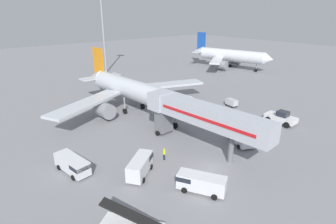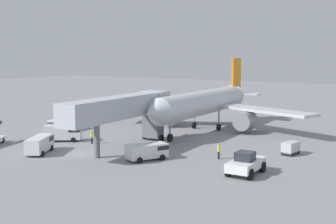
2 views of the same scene
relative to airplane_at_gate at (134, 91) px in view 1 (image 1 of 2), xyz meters
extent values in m
plane|color=gray|center=(-3.98, -24.03, -4.25)|extent=(300.00, 300.00, 0.00)
cylinder|color=silver|center=(0.08, -1.24, 0.23)|extent=(5.47, 26.42, 3.83)
cone|color=silver|center=(1.00, -15.87, 0.23)|extent=(3.94, 3.34, 3.75)
cone|color=silver|center=(-0.90, 14.27, 0.52)|extent=(3.93, 5.05, 3.64)
cube|color=orange|center=(-0.82, 13.06, 4.06)|extent=(0.60, 3.81, 6.12)
cube|color=silver|center=(1.49, 12.86, 0.71)|extent=(4.76, 3.04, 0.24)
cube|color=silver|center=(-3.09, 12.57, 0.71)|extent=(4.76, 3.04, 0.24)
cube|color=silver|center=(9.41, 1.80, -0.63)|extent=(17.05, 8.87, 0.44)
cube|color=silver|center=(-9.56, 0.60, -0.63)|extent=(16.71, 10.65, 0.44)
cylinder|color=gray|center=(6.64, 0.61, -2.31)|extent=(3.00, 3.78, 2.78)
cylinder|color=gray|center=(-6.66, -0.23, -2.31)|extent=(3.00, 3.78, 2.78)
cylinder|color=gray|center=(0.72, -11.45, -2.31)|extent=(0.28, 0.28, 2.79)
cylinder|color=black|center=(0.72, -11.45, -3.70)|extent=(0.42, 1.12, 1.10)
cylinder|color=gray|center=(2.18, 0.47, -2.31)|extent=(0.28, 0.28, 2.79)
cylinder|color=black|center=(2.18, 0.47, -3.70)|extent=(0.42, 1.12, 1.10)
cylinder|color=gray|center=(-2.22, 0.20, -2.31)|extent=(0.28, 0.28, 2.79)
cylinder|color=black|center=(-2.22, 0.20, -3.70)|extent=(0.42, 1.12, 1.10)
cube|color=#B2B7C1|center=(-1.21, -20.90, 1.28)|extent=(4.52, 18.58, 2.70)
cube|color=red|center=(-2.73, -21.03, 1.28)|extent=(1.33, 15.40, 0.44)
cube|color=#B2B7C1|center=(-2.03, -11.14, 1.28)|extent=(3.67, 3.08, 2.84)
cube|color=#232833|center=(-2.14, -9.85, 1.53)|extent=(3.31, 0.51, 0.90)
cube|color=slate|center=(-1.98, -11.74, -1.96)|extent=(2.69, 2.01, 3.78)
cylinder|color=black|center=(-3.40, -11.86, -3.85)|extent=(0.37, 0.82, 0.80)
cylinder|color=black|center=(-0.56, -11.62, -3.85)|extent=(0.37, 0.82, 0.80)
cylinder|color=slate|center=(-0.91, -24.57, -2.16)|extent=(0.70, 0.70, 4.18)
cube|color=white|center=(16.74, -21.75, -3.23)|extent=(2.63, 5.42, 0.94)
cube|color=#232833|center=(16.75, -22.02, -2.31)|extent=(1.77, 1.86, 0.90)
cylinder|color=black|center=(17.96, -23.44, -3.70)|extent=(0.44, 1.11, 1.10)
cylinder|color=black|center=(15.66, -23.53, -3.70)|extent=(0.44, 1.11, 1.10)
cylinder|color=black|center=(17.83, -19.98, -3.70)|extent=(0.44, 1.11, 1.10)
cylinder|color=black|center=(15.52, -20.07, -3.70)|extent=(0.44, 1.11, 1.10)
cube|color=black|center=(-17.76, -26.82, -2.37)|extent=(4.23, 5.37, 2.02)
cylinder|color=black|center=(-17.98, -24.86, -3.95)|extent=(0.53, 0.62, 0.60)
cube|color=silver|center=(4.60, -22.19, -3.18)|extent=(3.94, 5.13, 1.57)
cube|color=#1E232D|center=(5.30, -20.76, -2.83)|extent=(2.56, 2.28, 0.50)
cylinder|color=black|center=(4.35, -20.45, -3.91)|extent=(0.64, 0.78, 0.68)
cylinder|color=black|center=(6.14, -21.33, -3.91)|extent=(0.64, 0.78, 0.68)
cylinder|color=black|center=(3.06, -23.06, -3.91)|extent=(0.64, 0.78, 0.68)
cylinder|color=black|center=(4.86, -23.94, -3.91)|extent=(0.64, 0.78, 0.68)
cube|color=silver|center=(-18.06, -13.55, -3.10)|extent=(2.72, 5.76, 1.73)
cube|color=#1E232D|center=(-17.78, -15.41, -2.72)|extent=(2.17, 2.04, 0.55)
cylinder|color=black|center=(-16.90, -15.11, -3.91)|extent=(0.44, 0.72, 0.68)
cylinder|color=black|center=(-18.70, -15.38, -3.91)|extent=(0.44, 0.72, 0.68)
cylinder|color=black|center=(-17.42, -11.72, -3.91)|extent=(0.44, 0.72, 0.68)
cylinder|color=black|center=(-19.22, -11.99, -3.91)|extent=(0.44, 0.72, 0.68)
cube|color=silver|center=(-11.92, -19.50, -2.99)|extent=(5.09, 4.44, 1.95)
cube|color=#1E232D|center=(-10.56, -18.49, -2.56)|extent=(2.39, 2.44, 0.62)
cylinder|color=black|center=(-11.20, -17.87, -3.91)|extent=(0.74, 0.67, 0.68)
cylinder|color=black|center=(-10.15, -19.29, -3.91)|extent=(0.74, 0.67, 0.68)
cylinder|color=black|center=(-13.68, -19.71, -3.91)|extent=(0.74, 0.67, 0.68)
cylinder|color=black|center=(-12.63, -21.12, -3.91)|extent=(0.74, 0.67, 0.68)
cube|color=silver|center=(-8.52, -26.61, -3.09)|extent=(4.27, 5.63, 1.75)
cube|color=#1E232D|center=(-9.43, -25.00, -2.70)|extent=(2.48, 2.43, 0.56)
cylinder|color=black|center=(-10.12, -25.58, -3.91)|extent=(0.62, 0.76, 0.68)
cylinder|color=black|center=(-8.57, -24.71, -3.91)|extent=(0.62, 0.76, 0.68)
cylinder|color=black|center=(-8.47, -28.51, -3.91)|extent=(0.62, 0.76, 0.68)
cylinder|color=black|center=(-6.92, -27.64, -3.91)|extent=(0.62, 0.76, 0.68)
cube|color=#38383D|center=(17.49, -10.24, -3.96)|extent=(1.70, 2.63, 0.22)
cube|color=silver|center=(17.49, -10.24, -3.27)|extent=(1.70, 2.63, 1.16)
cylinder|color=black|center=(17.99, -11.19, -4.07)|extent=(0.17, 0.37, 0.36)
cylinder|color=black|center=(16.75, -11.01, -4.07)|extent=(0.17, 0.37, 0.36)
cylinder|color=black|center=(18.24, -9.48, -4.07)|extent=(0.17, 0.37, 0.36)
cylinder|color=black|center=(17.00, -9.30, -4.07)|extent=(0.17, 0.37, 0.36)
cylinder|color=#1E2333|center=(-7.37, -18.55, -3.82)|extent=(0.32, 0.32, 0.87)
cylinder|color=#D8EA19|center=(-7.37, -18.55, -3.03)|extent=(0.43, 0.43, 0.69)
sphere|color=tan|center=(-7.37, -18.55, -2.55)|extent=(0.24, 0.24, 0.24)
cylinder|color=#1E2333|center=(11.31, -17.20, -3.80)|extent=(0.38, 0.38, 0.90)
cylinder|color=#D8EA19|center=(11.31, -17.20, -3.00)|extent=(0.50, 0.50, 0.71)
sphere|color=tan|center=(11.31, -17.20, -2.51)|extent=(0.24, 0.24, 0.24)
cube|color=black|center=(0.52, -6.76, -4.24)|extent=(0.32, 0.32, 0.03)
cone|color=orange|center=(0.52, -6.76, -3.99)|extent=(0.27, 0.27, 0.47)
cylinder|color=silver|center=(49.53, 15.26, 0.30)|extent=(8.97, 22.96, 3.97)
cone|color=silver|center=(52.39, 2.92, 0.30)|extent=(4.39, 3.49, 3.89)
cone|color=silver|center=(46.51, 28.32, 0.60)|extent=(4.61, 4.91, 3.77)
cube|color=#1947A3|center=(46.74, 27.31, 4.27)|extent=(1.09, 3.27, 6.35)
cube|color=silver|center=(49.13, 27.55, 0.80)|extent=(5.17, 3.40, 0.24)
cube|color=silver|center=(44.49, 26.48, 0.80)|extent=(5.17, 3.40, 0.24)
cube|color=silver|center=(56.47, 18.70, -0.59)|extent=(13.05, 5.22, 0.44)
cube|color=silver|center=(41.79, 15.29, -0.59)|extent=(12.28, 9.97, 0.44)
cylinder|color=gray|center=(54.53, 17.54, -2.25)|extent=(3.48, 4.09, 2.74)
cylinder|color=gray|center=(44.04, 15.11, -2.25)|extent=(3.48, 4.09, 2.74)
cylinder|color=gray|center=(51.52, 6.66, -2.30)|extent=(0.28, 0.28, 2.81)
cylinder|color=black|center=(51.52, 6.66, -3.70)|extent=(0.59, 1.15, 1.10)
cylinder|color=gray|center=(51.45, 17.10, -2.30)|extent=(0.28, 0.28, 2.81)
cylinder|color=black|center=(51.45, 17.10, -3.70)|extent=(0.59, 1.15, 1.10)
cylinder|color=gray|center=(47.00, 16.07, -2.30)|extent=(0.28, 0.28, 2.81)
cylinder|color=black|center=(47.00, 16.07, -3.70)|extent=(0.59, 1.15, 1.10)
cylinder|color=#93969B|center=(13.22, 37.43, 8.86)|extent=(0.56, 0.56, 26.24)
camera|label=1|loc=(-27.87, -44.26, 14.83)|focal=29.48mm
camera|label=2|loc=(35.17, -63.76, 7.91)|focal=48.79mm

